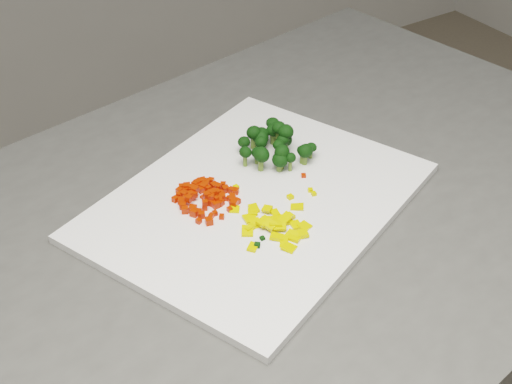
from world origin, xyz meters
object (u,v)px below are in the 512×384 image
pepper_pile (271,219)px  cutting_board (256,201)px  broccoli_pile (277,140)px  carrot_pile (203,194)px

pepper_pile → cutting_board: bearing=76.9°
pepper_pile → broccoli_pile: size_ratio=0.97×
carrot_pile → broccoli_pile: bearing=14.5°
carrot_pile → pepper_pile: 0.10m
cutting_board → broccoli_pile: bearing=40.3°
cutting_board → carrot_pile: size_ratio=4.50×
carrot_pile → broccoli_pile: size_ratio=0.83×
carrot_pile → broccoli_pile: 0.15m
cutting_board → pepper_pile: pepper_pile is taller
cutting_board → broccoli_pile: broccoli_pile is taller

